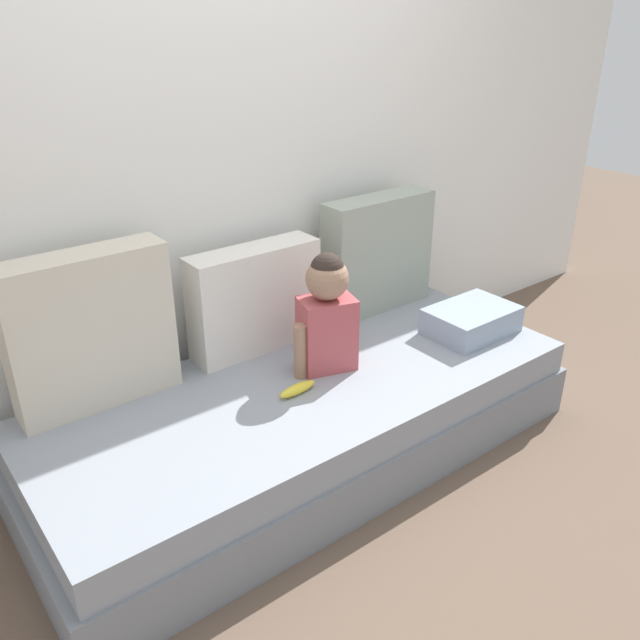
# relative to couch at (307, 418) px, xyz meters

# --- Properties ---
(ground_plane) EXTENTS (12.00, 12.00, 0.00)m
(ground_plane) POSITION_rel_couch_xyz_m (0.00, 0.00, -0.18)
(ground_plane) COLOR brown
(back_wall) EXTENTS (5.47, 0.10, 2.25)m
(back_wall) POSITION_rel_couch_xyz_m (0.00, 0.60, 0.95)
(back_wall) COLOR white
(back_wall) RESTS_ON ground
(couch) EXTENTS (2.27, 0.93, 0.36)m
(couch) POSITION_rel_couch_xyz_m (0.00, 0.00, 0.00)
(couch) COLOR gray
(couch) RESTS_ON ground
(throw_pillow_left) EXTENTS (0.60, 0.16, 0.59)m
(throw_pillow_left) POSITION_rel_couch_xyz_m (-0.70, 0.37, 0.48)
(throw_pillow_left) COLOR beige
(throw_pillow_left) RESTS_ON couch
(throw_pillow_center) EXTENTS (0.58, 0.16, 0.46)m
(throw_pillow_center) POSITION_rel_couch_xyz_m (0.00, 0.37, 0.41)
(throw_pillow_center) COLOR silver
(throw_pillow_center) RESTS_ON couch
(throw_pillow_right) EXTENTS (0.58, 0.16, 0.56)m
(throw_pillow_right) POSITION_rel_couch_xyz_m (0.70, 0.37, 0.46)
(throw_pillow_right) COLOR #99A393
(throw_pillow_right) RESTS_ON couch
(toddler) EXTENTS (0.33, 0.21, 0.50)m
(toddler) POSITION_rel_couch_xyz_m (0.13, 0.04, 0.43)
(toddler) COLOR #B24C51
(toddler) RESTS_ON couch
(banana) EXTENTS (0.17, 0.05, 0.04)m
(banana) POSITION_rel_couch_xyz_m (-0.09, -0.06, 0.20)
(banana) COLOR yellow
(banana) RESTS_ON couch
(folded_blanket) EXTENTS (0.40, 0.28, 0.12)m
(folded_blanket) POSITION_rel_couch_xyz_m (0.85, -0.12, 0.24)
(folded_blanket) COLOR #8E9EB2
(folded_blanket) RESTS_ON couch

